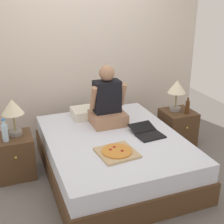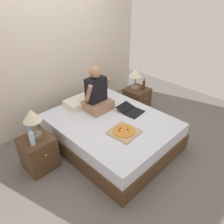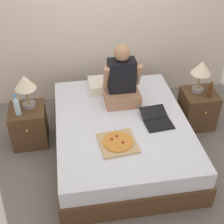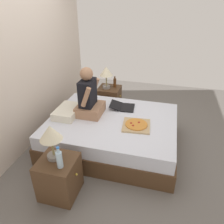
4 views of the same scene
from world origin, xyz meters
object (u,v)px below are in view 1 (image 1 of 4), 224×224
at_px(bed, 114,155).
at_px(person_seated, 107,103).
at_px(nightstand_left, 15,156).
at_px(pizza_box, 117,152).
at_px(lamp_on_left_nightstand, 13,109).
at_px(lamp_on_right_nightstand, 177,89).
at_px(nightstand_right, 177,128).
at_px(laptop, 148,133).
at_px(water_bottle, 5,132).
at_px(beer_bottle, 187,107).

xyz_separation_m(bed, person_seated, (0.07, 0.41, 0.54)).
bearing_deg(nightstand_left, pizza_box, -36.83).
bearing_deg(lamp_on_left_nightstand, bed, -20.96).
xyz_separation_m(bed, lamp_on_right_nightstand, (1.12, 0.42, 0.61)).
relative_size(lamp_on_left_nightstand, person_seated, 0.58).
relative_size(nightstand_right, pizza_box, 1.20).
bearing_deg(person_seated, nightstand_right, -2.00).
height_order(laptop, pizza_box, laptop).
xyz_separation_m(nightstand_left, pizza_box, (1.03, -0.77, 0.25)).
height_order(lamp_on_right_nightstand, pizza_box, lamp_on_right_nightstand).
bearing_deg(lamp_on_right_nightstand, water_bottle, -176.58).
relative_size(nightstand_right, person_seated, 0.67).
relative_size(lamp_on_left_nightstand, water_bottle, 1.63).
distance_m(nightstand_right, lamp_on_right_nightstand, 0.59).
relative_size(nightstand_left, pizza_box, 1.20).
distance_m(water_bottle, pizza_box, 1.31).
bearing_deg(bed, person_seated, 80.22).
height_order(lamp_on_left_nightstand, person_seated, person_seated).
distance_m(nightstand_left, beer_bottle, 2.39).
xyz_separation_m(bed, nightstand_left, (-1.15, 0.37, 0.02)).
xyz_separation_m(nightstand_left, water_bottle, (-0.08, -0.09, 0.37)).
height_order(nightstand_right, person_seated, person_seated).
distance_m(beer_bottle, pizza_box, 1.50).
relative_size(nightstand_left, nightstand_right, 1.00).
bearing_deg(pizza_box, person_seated, 76.88).
bearing_deg(nightstand_left, lamp_on_right_nightstand, 1.27).
height_order(bed, lamp_on_right_nightstand, lamp_on_right_nightstand).
bearing_deg(person_seated, lamp_on_right_nightstand, 0.69).
height_order(water_bottle, beer_bottle, water_bottle).
bearing_deg(nightstand_right, water_bottle, -177.83).
bearing_deg(lamp_on_left_nightstand, person_seated, -0.62).
height_order(nightstand_left, laptop, laptop).
height_order(lamp_on_right_nightstand, laptop, lamp_on_right_nightstand).
xyz_separation_m(bed, water_bottle, (-1.23, 0.28, 0.39)).
bearing_deg(laptop, lamp_on_left_nightstand, 161.24).
bearing_deg(nightstand_left, nightstand_right, 0.00).
height_order(water_bottle, nightstand_right, water_bottle).
bearing_deg(water_bottle, person_seated, 5.61).
bearing_deg(nightstand_left, lamp_on_left_nightstand, 51.38).
distance_m(nightstand_left, person_seated, 1.32).
bearing_deg(nightstand_left, beer_bottle, -2.42).
relative_size(lamp_on_right_nightstand, laptop, 1.02).
bearing_deg(nightstand_left, bed, -18.05).
bearing_deg(lamp_on_right_nightstand, nightstand_left, -178.73).
distance_m(water_bottle, nightstand_right, 2.40).
relative_size(bed, nightstand_left, 3.88).
distance_m(nightstand_right, pizza_box, 1.50).
xyz_separation_m(lamp_on_left_nightstand, water_bottle, (-0.12, -0.14, -0.22)).
bearing_deg(lamp_on_left_nightstand, beer_bottle, -3.70).
bearing_deg(lamp_on_left_nightstand, nightstand_right, -1.27).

